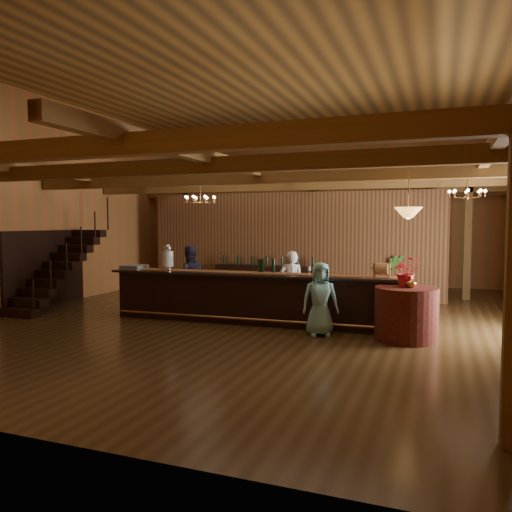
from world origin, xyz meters
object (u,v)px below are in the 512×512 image
(chandelier_right, at_px, (467,194))
(chandelier_left, at_px, (200,199))
(bartender, at_px, (291,284))
(staff_second, at_px, (189,279))
(tasting_bar, at_px, (252,297))
(beverage_dispenser, at_px, (168,258))
(guest, at_px, (320,299))
(pendant_lamp, at_px, (408,212))
(floor_plant, at_px, (394,278))
(raffle_drum, at_px, (382,269))
(backbar_shelf, at_px, (267,281))
(round_table, at_px, (406,314))

(chandelier_right, bearing_deg, chandelier_left, -170.75)
(bartender, height_order, staff_second, staff_second)
(chandelier_right, xyz_separation_m, staff_second, (-6.31, -1.71, -2.05))
(tasting_bar, xyz_separation_m, staff_second, (-1.88, 0.63, 0.26))
(beverage_dispenser, distance_m, guest, 3.92)
(pendant_lamp, distance_m, floor_plant, 5.10)
(raffle_drum, xyz_separation_m, chandelier_left, (-4.69, 1.25, 1.52))
(tasting_bar, relative_size, staff_second, 4.04)
(raffle_drum, bearing_deg, staff_second, 173.03)
(chandelier_left, xyz_separation_m, chandelier_right, (6.33, 1.03, 0.08))
(backbar_shelf, xyz_separation_m, chandelier_left, (-0.92, -2.55, 2.34))
(beverage_dispenser, height_order, floor_plant, beverage_dispenser)
(beverage_dispenser, xyz_separation_m, staff_second, (0.21, 0.66, -0.57))
(pendant_lamp, bearing_deg, round_table, 0.00)
(tasting_bar, xyz_separation_m, beverage_dispenser, (-2.09, -0.03, 0.83))
(raffle_drum, bearing_deg, floor_plant, 91.68)
(backbar_shelf, bearing_deg, staff_second, -102.36)
(bartender, bearing_deg, chandelier_left, -27.65)
(raffle_drum, distance_m, chandelier_right, 3.23)
(tasting_bar, bearing_deg, bartender, 48.86)
(backbar_shelf, height_order, round_table, round_table)
(bartender, bearing_deg, guest, 106.82)
(backbar_shelf, bearing_deg, beverage_dispenser, -102.64)
(raffle_drum, height_order, bartender, bartender)
(beverage_dispenser, relative_size, guest, 0.41)
(raffle_drum, xyz_separation_m, chandelier_right, (1.64, 2.28, 1.59))
(beverage_dispenser, height_order, chandelier_right, chandelier_right)
(pendant_lamp, distance_m, guest, 2.33)
(beverage_dispenser, height_order, staff_second, beverage_dispenser)
(chandelier_left, bearing_deg, chandelier_right, 9.25)
(raffle_drum, distance_m, round_table, 1.10)
(tasting_bar, bearing_deg, round_table, -11.20)
(chandelier_left, bearing_deg, pendant_lamp, -19.31)
(raffle_drum, bearing_deg, pendant_lamp, -47.94)
(raffle_drum, xyz_separation_m, backbar_shelf, (-3.78, 3.80, -0.83))
(round_table, xyz_separation_m, bartender, (-2.65, 1.35, 0.28))
(bartender, bearing_deg, raffle_drum, 142.97)
(tasting_bar, xyz_separation_m, chandelier_right, (4.43, 2.34, 2.31))
(tasting_bar, height_order, guest, guest)
(raffle_drum, bearing_deg, bartender, 160.07)
(backbar_shelf, xyz_separation_m, floor_plant, (3.65, 0.37, 0.19))
(chandelier_left, height_order, chandelier_right, same)
(tasting_bar, distance_m, guest, 1.87)
(tasting_bar, bearing_deg, staff_second, 159.19)
(tasting_bar, xyz_separation_m, raffle_drum, (2.79, 0.06, 0.72))
(tasting_bar, relative_size, pendant_lamp, 7.39)
(round_table, relative_size, floor_plant, 0.90)
(tasting_bar, height_order, staff_second, staff_second)
(pendant_lamp, bearing_deg, chandelier_right, 68.71)
(chandelier_left, bearing_deg, raffle_drum, -14.89)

